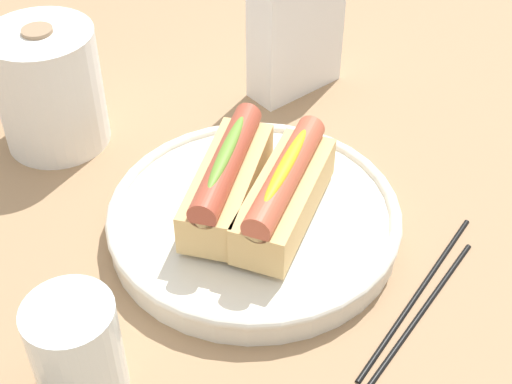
{
  "coord_description": "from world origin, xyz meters",
  "views": [
    {
      "loc": [
        -0.39,
        -0.3,
        0.5
      ],
      "look_at": [
        0.02,
        -0.0,
        0.05
      ],
      "focal_mm": 52.31,
      "sensor_mm": 36.0,
      "label": 1
    }
  ],
  "objects_px": {
    "chopstick_far": "(415,321)",
    "hotdog_front": "(285,192)",
    "serving_bowl": "(256,219)",
    "hotdog_back": "(227,179)",
    "water_glass": "(77,352)",
    "napkin_box": "(296,31)",
    "paper_towel_roll": "(49,88)",
    "chopstick_near": "(418,292)"
  },
  "relations": [
    {
      "from": "hotdog_back",
      "to": "paper_towel_roll",
      "type": "relative_size",
      "value": 1.18
    },
    {
      "from": "water_glass",
      "to": "paper_towel_roll",
      "type": "height_order",
      "value": "paper_towel_roll"
    },
    {
      "from": "napkin_box",
      "to": "chopstick_far",
      "type": "distance_m",
      "value": 0.37
    },
    {
      "from": "hotdog_front",
      "to": "paper_towel_roll",
      "type": "distance_m",
      "value": 0.29
    },
    {
      "from": "water_glass",
      "to": "paper_towel_roll",
      "type": "bearing_deg",
      "value": 50.46
    },
    {
      "from": "water_glass",
      "to": "chopstick_near",
      "type": "relative_size",
      "value": 0.41
    },
    {
      "from": "hotdog_back",
      "to": "chopstick_near",
      "type": "relative_size",
      "value": 0.72
    },
    {
      "from": "paper_towel_roll",
      "to": "chopstick_far",
      "type": "height_order",
      "value": "paper_towel_roll"
    },
    {
      "from": "hotdog_back",
      "to": "chopstick_far",
      "type": "distance_m",
      "value": 0.21
    },
    {
      "from": "hotdog_back",
      "to": "napkin_box",
      "type": "relative_size",
      "value": 1.05
    },
    {
      "from": "paper_towel_roll",
      "to": "chopstick_near",
      "type": "relative_size",
      "value": 0.61
    },
    {
      "from": "hotdog_front",
      "to": "chopstick_far",
      "type": "height_order",
      "value": "hotdog_front"
    },
    {
      "from": "serving_bowl",
      "to": "hotdog_back",
      "type": "relative_size",
      "value": 1.73
    },
    {
      "from": "water_glass",
      "to": "napkin_box",
      "type": "distance_m",
      "value": 0.45
    },
    {
      "from": "serving_bowl",
      "to": "hotdog_front",
      "type": "xyz_separation_m",
      "value": [
        0.01,
        -0.03,
        0.04
      ]
    },
    {
      "from": "hotdog_back",
      "to": "water_glass",
      "type": "relative_size",
      "value": 1.75
    },
    {
      "from": "paper_towel_roll",
      "to": "napkin_box",
      "type": "bearing_deg",
      "value": -32.74
    },
    {
      "from": "serving_bowl",
      "to": "water_glass",
      "type": "height_order",
      "value": "water_glass"
    },
    {
      "from": "paper_towel_roll",
      "to": "chopstick_far",
      "type": "relative_size",
      "value": 0.61
    },
    {
      "from": "hotdog_back",
      "to": "chopstick_near",
      "type": "bearing_deg",
      "value": -81.54
    },
    {
      "from": "hotdog_front",
      "to": "paper_towel_roll",
      "type": "bearing_deg",
      "value": 93.01
    },
    {
      "from": "water_glass",
      "to": "hotdog_back",
      "type": "bearing_deg",
      "value": 5.19
    },
    {
      "from": "serving_bowl",
      "to": "hotdog_back",
      "type": "bearing_deg",
      "value": 106.21
    },
    {
      "from": "serving_bowl",
      "to": "paper_towel_roll",
      "type": "height_order",
      "value": "paper_towel_roll"
    },
    {
      "from": "hotdog_front",
      "to": "water_glass",
      "type": "distance_m",
      "value": 0.23
    },
    {
      "from": "serving_bowl",
      "to": "chopstick_near",
      "type": "height_order",
      "value": "serving_bowl"
    },
    {
      "from": "hotdog_front",
      "to": "paper_towel_roll",
      "type": "relative_size",
      "value": 1.18
    },
    {
      "from": "hotdog_front",
      "to": "napkin_box",
      "type": "relative_size",
      "value": 1.05
    },
    {
      "from": "chopstick_near",
      "to": "water_glass",
      "type": "bearing_deg",
      "value": 143.04
    },
    {
      "from": "paper_towel_roll",
      "to": "napkin_box",
      "type": "xyz_separation_m",
      "value": [
        0.23,
        -0.15,
        0.01
      ]
    },
    {
      "from": "paper_towel_roll",
      "to": "chopstick_far",
      "type": "distance_m",
      "value": 0.44
    },
    {
      "from": "chopstick_far",
      "to": "hotdog_front",
      "type": "bearing_deg",
      "value": 83.03
    },
    {
      "from": "water_glass",
      "to": "paper_towel_roll",
      "type": "xyz_separation_m",
      "value": [
        0.21,
        0.25,
        0.02
      ]
    },
    {
      "from": "chopstick_far",
      "to": "paper_towel_roll",
      "type": "bearing_deg",
      "value": 89.62
    },
    {
      "from": "paper_towel_roll",
      "to": "serving_bowl",
      "type": "bearing_deg",
      "value": -88.38
    },
    {
      "from": "hotdog_front",
      "to": "chopstick_far",
      "type": "bearing_deg",
      "value": -96.94
    },
    {
      "from": "serving_bowl",
      "to": "napkin_box",
      "type": "bearing_deg",
      "value": 25.56
    },
    {
      "from": "paper_towel_roll",
      "to": "chopstick_near",
      "type": "height_order",
      "value": "paper_towel_roll"
    },
    {
      "from": "chopstick_far",
      "to": "hotdog_back",
      "type": "bearing_deg",
      "value": 89.3
    },
    {
      "from": "paper_towel_roll",
      "to": "chopstick_far",
      "type": "bearing_deg",
      "value": -90.35
    },
    {
      "from": "paper_towel_roll",
      "to": "napkin_box",
      "type": "height_order",
      "value": "napkin_box"
    },
    {
      "from": "napkin_box",
      "to": "chopstick_far",
      "type": "height_order",
      "value": "napkin_box"
    }
  ]
}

